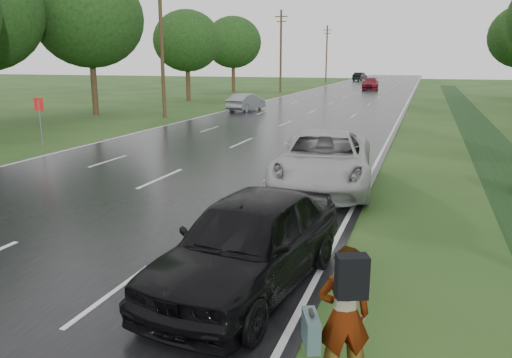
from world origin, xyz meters
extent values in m
cube|color=black|center=(0.00, 45.00, 0.02)|extent=(14.00, 180.00, 0.04)
cube|color=silver|center=(6.75, 45.00, 0.04)|extent=(0.12, 180.00, 0.01)
cube|color=silver|center=(-6.75, 45.00, 0.04)|extent=(0.12, 180.00, 0.01)
cube|color=silver|center=(0.00, 45.00, 0.04)|extent=(0.12, 180.00, 0.01)
cube|color=black|center=(11.50, 20.00, 0.00)|extent=(2.20, 120.00, 0.01)
cylinder|color=slate|center=(-8.50, 12.00, 1.10)|extent=(0.06, 0.06, 2.20)
cube|color=red|center=(-8.50, 12.00, 2.00)|extent=(0.50, 0.04, 0.60)
cylinder|color=#332114|center=(-9.20, 25.00, 5.00)|extent=(0.26, 0.26, 10.00)
cylinder|color=#332114|center=(-9.20, 55.00, 5.00)|extent=(0.26, 0.26, 10.00)
cube|color=#332114|center=(-9.20, 55.00, 9.20)|extent=(1.60, 0.12, 0.12)
cube|color=#332114|center=(-9.20, 55.00, 8.60)|extent=(1.20, 0.10, 0.10)
cylinder|color=#332114|center=(-9.20, 85.00, 5.00)|extent=(0.26, 0.26, 10.00)
cube|color=#332114|center=(-9.20, 85.00, 9.20)|extent=(1.60, 0.12, 0.12)
cube|color=#332114|center=(-9.20, 85.00, 8.60)|extent=(1.20, 0.10, 0.10)
cylinder|color=#332114|center=(-15.00, 25.00, 2.00)|extent=(0.44, 0.44, 4.00)
ellipsoid|color=black|center=(-15.00, 25.00, 6.92)|extent=(7.80, 7.80, 7.02)
cylinder|color=#332114|center=(-14.20, 39.00, 1.68)|extent=(0.44, 0.44, 3.36)
ellipsoid|color=black|center=(-14.20, 39.00, 5.83)|extent=(6.60, 6.60, 5.94)
cylinder|color=#332114|center=(-14.80, 53.00, 1.76)|extent=(0.44, 0.44, 3.52)
ellipsoid|color=black|center=(-14.80, 53.00, 6.14)|extent=(7.00, 7.00, 6.30)
imported|color=#A5998C|center=(7.68, -1.06, 0.92)|extent=(0.78, 0.66, 1.83)
cube|color=black|center=(7.78, -1.31, 1.56)|extent=(0.42, 0.34, 0.51)
cube|color=#3C5758|center=(7.28, -1.12, 0.67)|extent=(0.35, 0.54, 0.42)
cube|color=black|center=(7.28, -1.12, 0.92)|extent=(0.11, 0.18, 0.04)
imported|color=silver|center=(5.50, 8.63, 0.92)|extent=(3.62, 6.60, 1.75)
imported|color=black|center=(5.68, 1.03, 0.90)|extent=(2.69, 5.29, 1.72)
imported|color=gray|center=(-5.19, 31.11, 0.73)|extent=(2.07, 4.35, 1.38)
imported|color=maroon|center=(1.00, 64.26, 0.83)|extent=(2.70, 5.63, 1.58)
imported|color=black|center=(-4.27, 94.54, 0.83)|extent=(2.45, 5.01, 1.58)
camera|label=1|loc=(8.45, -6.73, 4.00)|focal=35.00mm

